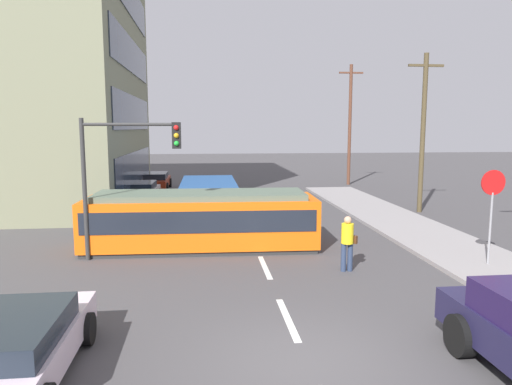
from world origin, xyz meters
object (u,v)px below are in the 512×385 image
traffic_light_mast (125,160)px  parked_sedan_mid (131,213)px  utility_pole_mid (423,131)px  parked_sedan_near (9,348)px  streetcar_tram (201,219)px  city_bus (209,197)px  pedestrian_crossing (347,240)px  parked_sedan_far (140,192)px  parked_sedan_furthest (155,181)px  utility_pole_far (350,123)px  stop_sign (492,197)px

traffic_light_mast → parked_sedan_mid: bearing=97.3°
parked_sedan_mid → utility_pole_mid: size_ratio=0.56×
parked_sedan_near → parked_sedan_mid: (0.13, 12.73, 0.00)m
streetcar_tram → parked_sedan_mid: 4.99m
city_bus → pedestrian_crossing: bearing=-65.2°
parked_sedan_far → utility_pole_mid: 15.67m
parked_sedan_far → parked_sedan_furthest: (0.27, 5.66, 0.00)m
streetcar_tram → utility_pole_far: utility_pole_far is taller
city_bus → utility_pole_far: size_ratio=0.62×
streetcar_tram → city_bus: (0.33, 5.42, -0.01)m
pedestrian_crossing → parked_sedan_far: bearing=119.3°
parked_sedan_mid → traffic_light_mast: 5.80m
parked_sedan_near → utility_pole_mid: (14.16, 14.86, 3.50)m
streetcar_tram → parked_sedan_near: (-3.14, -8.77, -0.41)m
city_bus → traffic_light_mast: (-2.69, -6.60, 2.22)m
city_bus → utility_pole_mid: bearing=3.6°
utility_pole_mid → parked_sedan_furthest: bearing=144.1°
parked_sedan_far → traffic_light_mast: 12.28m
parked_sedan_furthest → stop_sign: (11.96, -19.87, 1.57)m
parked_sedan_mid → parked_sedan_far: 6.82m
stop_sign → utility_pole_mid: bearing=76.4°
city_bus → parked_sedan_far: city_bus is taller
pedestrian_crossing → utility_pole_mid: bearing=54.5°
stop_sign → parked_sedan_mid: bearing=147.7°
pedestrian_crossing → stop_sign: stop_sign is taller
parked_sedan_near → parked_sedan_mid: 12.73m
streetcar_tram → traffic_light_mast: (-2.36, -1.17, 2.20)m
traffic_light_mast → pedestrian_crossing: bearing=-17.2°
city_bus → parked_sedan_furthest: (-3.58, 10.99, -0.40)m
stop_sign → traffic_light_mast: traffic_light_mast is taller
pedestrian_crossing → utility_pole_mid: utility_pole_mid is taller
city_bus → parked_sedan_mid: (-3.34, -1.46, -0.40)m
traffic_light_mast → stop_sign: bearing=-11.6°
parked_sedan_far → utility_pole_far: utility_pole_far is taller
parked_sedan_far → stop_sign: bearing=-49.3°
pedestrian_crossing → parked_sedan_mid: bearing=135.6°
stop_sign → traffic_light_mast: 11.36m
pedestrian_crossing → traffic_light_mast: size_ratio=0.37×
pedestrian_crossing → utility_pole_far: utility_pole_far is taller
parked_sedan_furthest → traffic_light_mast: traffic_light_mast is taller
parked_sedan_far → city_bus: bearing=-54.2°
stop_sign → utility_pole_mid: 10.01m
pedestrian_crossing → utility_pole_far: size_ratio=0.19×
parked_sedan_far → utility_pole_far: bearing=26.2°
parked_sedan_far → pedestrian_crossing: bearing=-60.7°
parked_sedan_mid → utility_pole_far: bearing=44.9°
parked_sedan_far → traffic_light_mast: bearing=-84.4°
city_bus → utility_pole_far: (10.64, 12.48, 3.58)m
parked_sedan_mid → parked_sedan_furthest: bearing=91.1°
pedestrian_crossing → parked_sedan_mid: 10.31m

